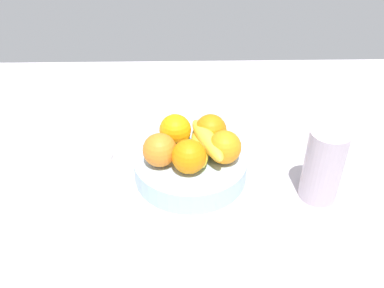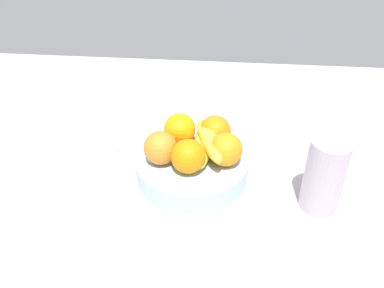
% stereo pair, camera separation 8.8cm
% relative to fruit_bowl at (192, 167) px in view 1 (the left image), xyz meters
% --- Properties ---
extents(ground_plane, '(1.80, 1.40, 0.03)m').
position_rel_fruit_bowl_xyz_m(ground_plane, '(0.01, 0.03, -0.04)').
color(ground_plane, '#B3ABB4').
extents(fruit_bowl, '(0.27, 0.27, 0.05)m').
position_rel_fruit_bowl_xyz_m(fruit_bowl, '(0.00, 0.00, 0.00)').
color(fruit_bowl, '#AACCE6').
rests_on(fruit_bowl, ground_plane).
extents(orange_front_left, '(0.08, 0.08, 0.08)m').
position_rel_fruit_bowl_xyz_m(orange_front_left, '(0.07, 0.02, 0.07)').
color(orange_front_left, orange).
rests_on(orange_front_left, fruit_bowl).
extents(orange_front_right, '(0.08, 0.08, 0.08)m').
position_rel_fruit_bowl_xyz_m(orange_front_right, '(0.00, 0.05, 0.07)').
color(orange_front_right, orange).
rests_on(orange_front_right, fruit_bowl).
extents(orange_center, '(0.08, 0.08, 0.08)m').
position_rel_fruit_bowl_xyz_m(orange_center, '(-0.08, 0.01, 0.07)').
color(orange_center, orange).
rests_on(orange_center, fruit_bowl).
extents(orange_back_left, '(0.08, 0.08, 0.08)m').
position_rel_fruit_bowl_xyz_m(orange_back_left, '(-0.05, -0.06, 0.07)').
color(orange_back_left, orange).
rests_on(orange_back_left, fruit_bowl).
extents(orange_back_right, '(0.08, 0.08, 0.08)m').
position_rel_fruit_bowl_xyz_m(orange_back_right, '(0.04, -0.06, 0.07)').
color(orange_back_right, orange).
rests_on(orange_back_right, fruit_bowl).
extents(banana_bunch, '(0.09, 0.18, 0.06)m').
position_rel_fruit_bowl_xyz_m(banana_bunch, '(-0.03, -0.02, 0.06)').
color(banana_bunch, yellow).
rests_on(banana_bunch, fruit_bowl).
extents(thermos_tumbler, '(0.08, 0.08, 0.17)m').
position_rel_fruit_bowl_xyz_m(thermos_tumbler, '(-0.28, 0.07, 0.06)').
color(thermos_tumbler, '#BCAEBB').
rests_on(thermos_tumbler, ground_plane).
extents(jar_lid, '(0.07, 0.07, 0.01)m').
position_rel_fruit_bowl_xyz_m(jar_lid, '(0.23, -0.07, -0.02)').
color(jar_lid, white).
rests_on(jar_lid, ground_plane).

